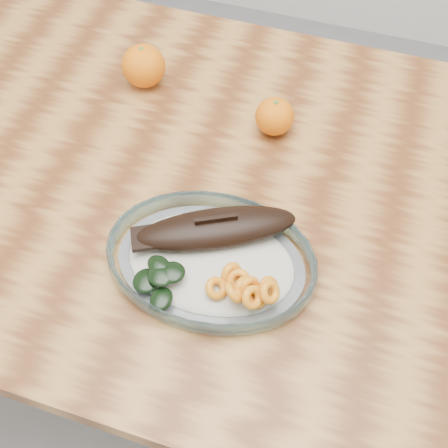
# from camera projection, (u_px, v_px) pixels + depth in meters

# --- Properties ---
(ground) EXTENTS (3.00, 3.00, 0.00)m
(ground) POSITION_uv_depth(u_px,v_px,m) (206.00, 351.00, 1.51)
(ground) COLOR slate
(ground) RESTS_ON ground
(dining_table) EXTENTS (1.20, 0.80, 0.75)m
(dining_table) POSITION_uv_depth(u_px,v_px,m) (196.00, 211.00, 0.98)
(dining_table) COLOR brown
(dining_table) RESTS_ON ground
(plated_meal) EXTENTS (0.56, 0.56, 0.08)m
(plated_meal) POSITION_uv_depth(u_px,v_px,m) (211.00, 257.00, 0.79)
(plated_meal) COLOR white
(plated_meal) RESTS_ON dining_table
(orange_left) EXTENTS (0.08, 0.08, 0.08)m
(orange_left) POSITION_uv_depth(u_px,v_px,m) (144.00, 66.00, 0.98)
(orange_left) COLOR #F54E05
(orange_left) RESTS_ON dining_table
(orange_right) EXTENTS (0.06, 0.06, 0.06)m
(orange_right) POSITION_uv_depth(u_px,v_px,m) (275.00, 116.00, 0.92)
(orange_right) COLOR #F54E05
(orange_right) RESTS_ON dining_table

